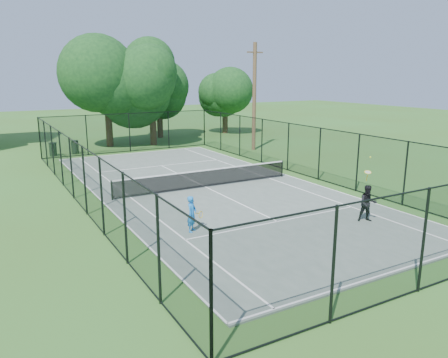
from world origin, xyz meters
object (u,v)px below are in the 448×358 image
trash_bin_left (53,149)px  utility_pole (254,97)px  tennis_net (206,178)px  player_blue (192,214)px  trash_bin_right (75,147)px  player_black (368,203)px

trash_bin_left → utility_pole: (14.45, -4.99, 3.70)m
tennis_net → utility_pole: size_ratio=1.22×
tennis_net → player_blue: 6.71m
trash_bin_right → player_blue: bearing=-88.7°
tennis_net → player_black: bearing=-68.4°
utility_pole → player_blue: utility_pole is taller
player_blue → player_black: (6.72, -2.41, 0.06)m
utility_pole → player_black: bearing=-108.3°
tennis_net → player_blue: player_blue is taller
player_black → tennis_net: bearing=111.6°
tennis_net → trash_bin_left: tennis_net is taller
trash_bin_right → player_blue: player_blue is taller
trash_bin_right → utility_pole: utility_pole is taller
trash_bin_right → tennis_net: bearing=-74.4°
tennis_net → player_black: (3.21, -8.13, 0.24)m
tennis_net → player_blue: (-3.50, -5.72, 0.17)m
tennis_net → player_blue: bearing=-121.5°
trash_bin_right → player_black: (7.17, -22.28, 0.30)m
tennis_net → trash_bin_left: size_ratio=10.08×
trash_bin_left → player_black: player_black is taller
trash_bin_left → player_blue: (2.06, -19.71, 0.25)m
trash_bin_left → player_blue: bearing=-84.0°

